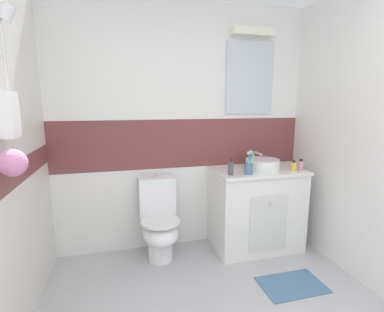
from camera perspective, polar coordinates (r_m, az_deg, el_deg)
The scene contains 9 objects.
wall_back_tiled at distance 2.93m, azimuth -1.69°, elevation 5.79°, with size 3.20×0.20×2.50m.
vanity_cabinet at distance 3.07m, azimuth 12.84°, elevation -10.32°, with size 0.91×0.56×0.85m.
sink_basin at distance 2.94m, azimuth 14.13°, elevation -1.53°, with size 0.34×0.39×0.16m.
toilet at distance 2.82m, azimuth -6.66°, elevation -13.21°, with size 0.37×0.50×0.81m.
toothbrush_cup at distance 2.69m, azimuth 11.46°, elevation -2.43°, with size 0.08×0.08×0.23m.
soap_dispenser at distance 2.64m, azimuth 7.89°, elevation -2.48°, with size 0.05×0.05×0.17m.
lotion_bottle_short at distance 2.99m, azimuth 21.26°, elevation -1.77°, with size 0.05×0.05×0.12m.
perfume_flask_small at distance 2.93m, azimuth 19.99°, elevation -1.95°, with size 0.04×0.03×0.11m.
bath_mat at distance 2.73m, azimuth 19.68°, elevation -23.47°, with size 0.53×0.34×0.01m, color #4C7299.
Camera 1 is at (-0.64, -0.40, 1.51)m, focal length 26.19 mm.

